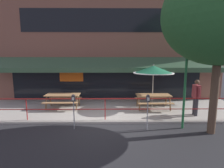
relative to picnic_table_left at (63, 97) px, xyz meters
name	(u,v)px	position (x,y,z in m)	size (l,w,h in m)	color
ground_plane	(105,124)	(2.34, -2.10, -0.71)	(120.00, 120.00, 0.00)	#232326
patio_deck	(106,109)	(2.34, -0.10, -0.66)	(15.00, 4.00, 0.10)	#9E998E
restaurant_building	(107,45)	(2.34, 2.12, 2.89)	(15.00, 1.60, 7.25)	brown
patio_railing	(105,104)	(2.34, -1.80, 0.09)	(13.84, 0.04, 0.97)	maroon
picnic_table_left	(63,97)	(0.00, 0.00, 0.00)	(1.80, 1.42, 0.76)	#997047
picnic_table_centre	(153,98)	(4.87, -0.18, 0.00)	(1.80, 1.42, 0.76)	#997047
patio_umbrella_centre	(153,70)	(4.87, 0.03, 1.47)	(2.14, 2.14, 2.38)	#B7B2A8
pedestrian_walking	(196,96)	(6.62, -1.26, 0.35)	(0.24, 0.62, 1.71)	#333338
parking_meter_near	(73,101)	(1.12, -2.59, 0.44)	(0.15, 0.16, 1.42)	gray
parking_meter_far	(148,101)	(4.03, -2.67, 0.44)	(0.15, 0.16, 1.42)	gray
street_sign_pole	(186,74)	(5.49, -2.56, 1.52)	(0.28, 0.09, 4.33)	#1E6033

